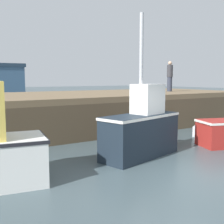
# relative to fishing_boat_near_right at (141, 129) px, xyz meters

# --- Properties ---
(ground) EXTENTS (120.00, 160.00, 0.10)m
(ground) POSITION_rel_fishing_boat_near_right_xyz_m (0.11, -2.04, -0.94)
(ground) COLOR #3D4C51
(pier) EXTENTS (13.86, 6.49, 1.74)m
(pier) POSITION_rel_fishing_boat_near_right_xyz_m (3.09, 5.53, 0.54)
(pier) COLOR brown
(pier) RESTS_ON ground
(fishing_boat_near_right) EXTENTS (3.08, 1.73, 4.50)m
(fishing_boat_near_right) POSITION_rel_fishing_boat_near_right_xyz_m (0.00, 0.00, 0.00)
(fishing_boat_near_right) COLOR #19232D
(fishing_boat_near_right) RESTS_ON ground
(rowboat) EXTENTS (1.82, 1.47, 0.48)m
(rowboat) POSITION_rel_fishing_boat_near_right_xyz_m (4.75, 1.34, -0.67)
(rowboat) COLOR silver
(rowboat) RESTS_ON ground
(dockworker) EXTENTS (0.34, 0.34, 1.77)m
(dockworker) POSITION_rel_fishing_boat_near_right_xyz_m (6.37, 5.40, 1.75)
(dockworker) COLOR #2D3342
(dockworker) RESTS_ON pier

